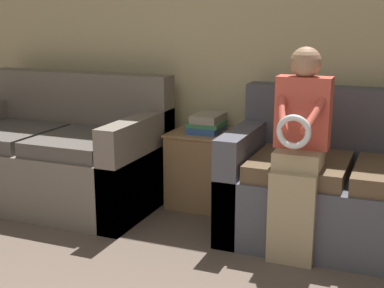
% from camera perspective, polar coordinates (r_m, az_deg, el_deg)
% --- Properties ---
extents(wall_back, '(7.33, 0.06, 2.55)m').
position_cam_1_polar(wall_back, '(4.22, 6.65, 10.91)').
color(wall_back, '#C6B789').
rests_on(wall_back, ground_plane).
extents(couch_side, '(1.68, 0.97, 1.00)m').
position_cam_1_polar(couch_side, '(4.42, -14.15, -1.37)').
color(couch_side, '#70665B').
rests_on(couch_side, ground_plane).
extents(child_left_seated, '(0.33, 0.38, 1.29)m').
position_cam_1_polar(child_left_seated, '(3.27, 11.35, -0.13)').
color(child_left_seated, tan).
rests_on(child_left_seated, ground_plane).
extents(side_shelf, '(0.54, 0.49, 0.59)m').
position_cam_1_polar(side_shelf, '(4.19, 1.54, -2.54)').
color(side_shelf, olive).
rests_on(side_shelf, ground_plane).
extents(book_stack, '(0.25, 0.31, 0.14)m').
position_cam_1_polar(book_stack, '(4.11, 1.67, 2.23)').
color(book_stack, '#33569E').
rests_on(book_stack, side_shelf).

